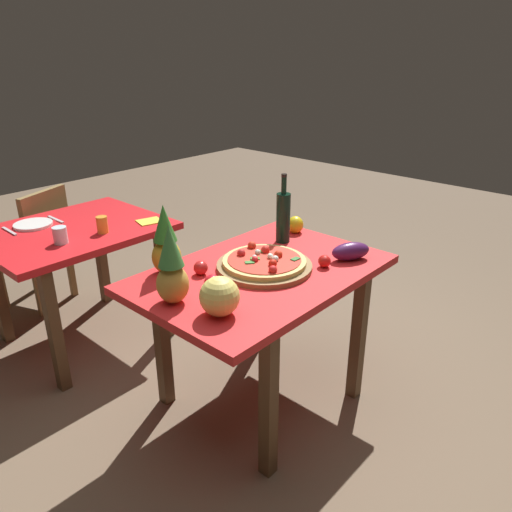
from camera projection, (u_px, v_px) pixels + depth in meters
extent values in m
plane|color=brown|center=(261.00, 397.00, 2.62)|extent=(10.00, 10.00, 0.00)
cube|color=#543721|center=(269.00, 407.00, 2.03)|extent=(0.06, 0.06, 0.71)
cube|color=#543721|center=(358.00, 338.00, 2.51)|extent=(0.06, 0.06, 0.71)
cube|color=#543721|center=(162.00, 343.00, 2.46)|extent=(0.06, 0.06, 0.71)
cube|color=#543721|center=(256.00, 295.00, 2.94)|extent=(0.06, 0.06, 0.71)
cube|color=red|center=(262.00, 274.00, 2.34)|extent=(1.20, 0.80, 0.04)
cube|color=#543721|center=(55.00, 332.00, 2.56)|extent=(0.06, 0.06, 0.71)
cube|color=#543721|center=(164.00, 286.00, 3.05)|extent=(0.06, 0.06, 0.71)
cube|color=#543721|center=(101.00, 256.00, 3.49)|extent=(0.06, 0.06, 0.71)
cube|color=red|center=(73.00, 231.00, 2.88)|extent=(1.01, 0.82, 0.04)
cube|color=olive|center=(36.00, 264.00, 3.73)|extent=(0.04, 0.04, 0.41)
cube|color=olive|center=(1.00, 282.00, 3.45)|extent=(0.04, 0.04, 0.41)
cube|color=olive|center=(71.00, 270.00, 3.63)|extent=(0.04, 0.04, 0.41)
cube|color=olive|center=(38.00, 289.00, 3.34)|extent=(0.04, 0.04, 0.41)
cube|color=olive|center=(31.00, 247.00, 3.45)|extent=(0.52, 0.52, 0.04)
cube|color=olive|center=(46.00, 220.00, 3.30)|extent=(0.39, 0.18, 0.40)
cylinder|color=olive|center=(264.00, 266.00, 2.34)|extent=(0.46, 0.46, 0.02)
cylinder|color=#D2B967|center=(264.00, 261.00, 2.33)|extent=(0.40, 0.40, 0.02)
cylinder|color=red|center=(264.00, 259.00, 2.33)|extent=(0.35, 0.35, 0.00)
sphere|color=red|center=(273.00, 263.00, 2.25)|extent=(0.04, 0.04, 0.04)
sphere|color=red|center=(255.00, 260.00, 2.29)|extent=(0.03, 0.03, 0.03)
sphere|color=red|center=(265.00, 250.00, 2.40)|extent=(0.04, 0.04, 0.04)
sphere|color=red|center=(241.00, 253.00, 2.36)|extent=(0.04, 0.04, 0.04)
sphere|color=red|center=(278.00, 255.00, 2.34)|extent=(0.04, 0.04, 0.04)
sphere|color=red|center=(273.00, 270.00, 2.19)|extent=(0.04, 0.04, 0.04)
sphere|color=red|center=(252.00, 246.00, 2.45)|extent=(0.04, 0.04, 0.04)
cube|color=#337327|center=(255.00, 258.00, 2.32)|extent=(0.05, 0.05, 0.00)
cube|color=#387D32|center=(250.00, 262.00, 2.28)|extent=(0.05, 0.05, 0.00)
cube|color=#387730|center=(263.00, 251.00, 2.41)|extent=(0.05, 0.04, 0.00)
cube|color=#327030|center=(295.00, 259.00, 2.31)|extent=(0.05, 0.03, 0.00)
sphere|color=white|center=(255.00, 257.00, 2.32)|extent=(0.02, 0.02, 0.02)
sphere|color=white|center=(258.00, 252.00, 2.37)|extent=(0.03, 0.03, 0.03)
sphere|color=white|center=(270.00, 256.00, 2.33)|extent=(0.03, 0.03, 0.03)
sphere|color=white|center=(275.00, 259.00, 2.30)|extent=(0.03, 0.03, 0.03)
cylinder|color=black|center=(283.00, 218.00, 2.62)|extent=(0.08, 0.08, 0.27)
cylinder|color=black|center=(284.00, 185.00, 2.55)|extent=(0.03, 0.03, 0.09)
cylinder|color=black|center=(284.00, 175.00, 2.53)|extent=(0.03, 0.03, 0.02)
ellipsoid|color=#B88A37|center=(173.00, 284.00, 2.00)|extent=(0.13, 0.13, 0.16)
cone|color=#377737|center=(170.00, 246.00, 1.94)|extent=(0.11, 0.11, 0.17)
ellipsoid|color=gold|center=(167.00, 257.00, 2.27)|extent=(0.14, 0.14, 0.16)
cone|color=#2B7527|center=(164.00, 223.00, 2.20)|extent=(0.11, 0.11, 0.17)
sphere|color=#E8D566|center=(220.00, 296.00, 1.91)|extent=(0.16, 0.16, 0.16)
ellipsoid|color=yellow|center=(295.00, 225.00, 2.78)|extent=(0.09, 0.09, 0.10)
ellipsoid|color=#4B1B4F|center=(351.00, 251.00, 2.42)|extent=(0.22, 0.18, 0.09)
sphere|color=red|center=(324.00, 261.00, 2.35)|extent=(0.06, 0.06, 0.06)
sphere|color=red|center=(212.00, 283.00, 2.12)|extent=(0.07, 0.07, 0.07)
sphere|color=red|center=(201.00, 268.00, 2.27)|extent=(0.07, 0.07, 0.07)
cylinder|color=orange|center=(102.00, 225.00, 2.78)|extent=(0.06, 0.06, 0.10)
cylinder|color=silver|center=(60.00, 235.00, 2.63)|extent=(0.08, 0.08, 0.09)
cylinder|color=white|center=(33.00, 224.00, 2.90)|extent=(0.22, 0.22, 0.02)
cube|color=silver|center=(9.00, 231.00, 2.81)|extent=(0.02, 0.18, 0.01)
cube|color=silver|center=(56.00, 219.00, 3.00)|extent=(0.02, 0.18, 0.01)
cube|color=yellow|center=(150.00, 221.00, 2.97)|extent=(0.17, 0.15, 0.01)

